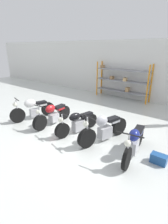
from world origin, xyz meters
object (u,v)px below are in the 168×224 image
motorcycle_blue (134,142)px  toolbox (159,159)px  shelving_rack (122,81)px  motorcycle_black (77,123)px  motorcycle_silver (104,129)px  motorcycle_white (33,109)px  motorcycle_red (53,115)px

motorcycle_blue → toolbox: (0.73, 0.08, -0.34)m
shelving_rack → motorcycle_black: size_ratio=1.77×
motorcycle_silver → motorcycle_blue: bearing=94.3°
motorcycle_white → motorcycle_blue: bearing=105.5°
shelving_rack → motorcycle_black: shelving_rack is taller
shelving_rack → motorcycle_silver: (2.12, -5.39, -0.69)m
motorcycle_black → motorcycle_blue: (2.38, -0.14, 0.08)m
motorcycle_silver → motorcycle_blue: motorcycle_silver is taller
shelving_rack → toolbox: 6.94m
toolbox → motorcycle_black: bearing=178.9°
shelving_rack → motorcycle_silver: shelving_rack is taller
motorcycle_red → motorcycle_black: motorcycle_red is taller
motorcycle_black → motorcycle_blue: 2.39m
shelving_rack → motorcycle_red: 5.60m
motorcycle_red → toolbox: size_ratio=4.79×
motorcycle_black → motorcycle_silver: size_ratio=0.92×
shelving_rack → motorcycle_blue: shelving_rack is taller
motorcycle_blue → shelving_rack: bearing=-157.5°
motorcycle_red → toolbox: 4.44m
shelving_rack → motorcycle_red: size_ratio=1.69×
motorcycle_white → toolbox: bearing=106.2°
shelving_rack → motorcycle_silver: bearing=-68.5°
motorcycle_silver → motorcycle_blue: size_ratio=1.04×
motorcycle_white → motorcycle_black: size_ratio=1.04×
motorcycle_black → toolbox: bearing=99.1°
motorcycle_white → motorcycle_black: (2.48, 0.24, -0.10)m
motorcycle_white → toolbox: size_ratio=4.75×
motorcycle_blue → motorcycle_black: bearing=-101.8°
motorcycle_red → toolbox: bearing=86.9°
motorcycle_blue → motorcycle_red: bearing=-99.4°
toolbox → motorcycle_blue: bearing=-173.4°
motorcycle_red → motorcycle_blue: bearing=85.7°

